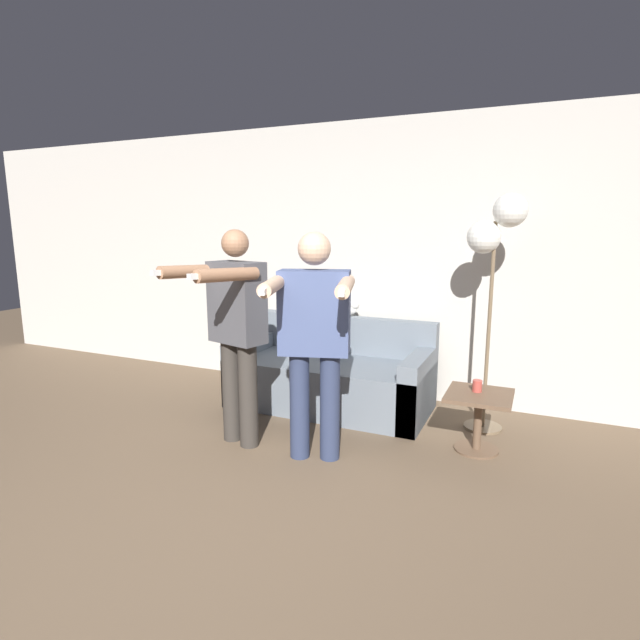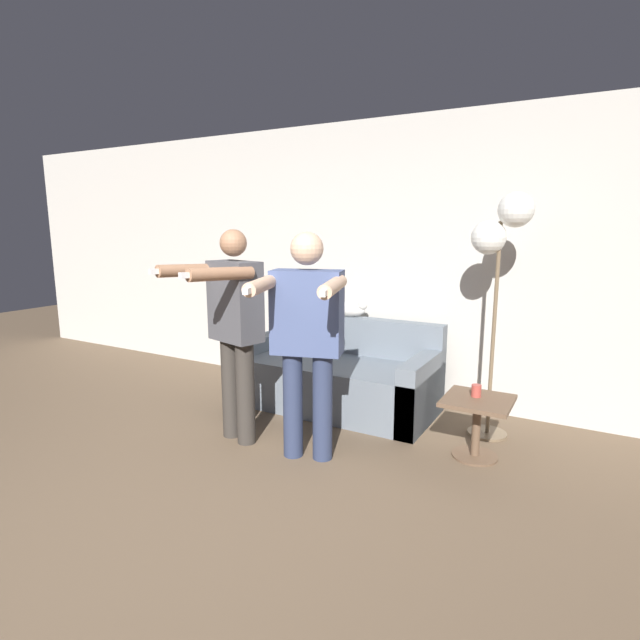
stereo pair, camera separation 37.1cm
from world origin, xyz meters
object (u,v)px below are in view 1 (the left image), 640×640
at_px(couch, 331,377).
at_px(floor_lamp, 496,239).
at_px(person_right, 314,331).
at_px(side_table, 478,409).
at_px(cat, 341,308).
at_px(person_left, 235,324).
at_px(cup, 477,386).

height_order(couch, floor_lamp, floor_lamp).
bearing_deg(person_right, side_table, 13.40).
distance_m(cat, floor_lamp, 1.57).
xyz_separation_m(person_left, cat, (0.29, 1.35, -0.07)).
distance_m(couch, cup, 1.40).
bearing_deg(floor_lamp, side_table, -90.79).
bearing_deg(person_right, person_left, 163.36).
xyz_separation_m(couch, person_right, (0.31, -1.03, 0.66)).
bearing_deg(couch, cat, 96.53).
xyz_separation_m(floor_lamp, side_table, (-0.01, -0.45, -1.22)).
distance_m(person_right, cup, 1.29).
xyz_separation_m(cat, floor_lamp, (1.39, -0.29, 0.67)).
bearing_deg(floor_lamp, couch, -179.15).
distance_m(couch, person_right, 1.26).
bearing_deg(couch, person_left, -107.54).
xyz_separation_m(couch, cat, (-0.04, 0.31, 0.59)).
relative_size(couch, cup, 20.55).
bearing_deg(side_table, person_right, -149.79).
height_order(cat, floor_lamp, floor_lamp).
xyz_separation_m(floor_lamp, cup, (-0.03, -0.41, -1.05)).
relative_size(person_right, cup, 18.35).
bearing_deg(side_table, person_left, -160.05).
relative_size(side_table, cup, 5.28).
height_order(person_left, cat, person_left).
height_order(floor_lamp, side_table, floor_lamp).
height_order(couch, cat, cat).
xyz_separation_m(side_table, cup, (-0.02, 0.04, 0.17)).
relative_size(couch, person_right, 1.12).
relative_size(person_right, floor_lamp, 0.85).
bearing_deg(cup, floor_lamp, 86.00).
relative_size(person_right, cat, 3.37).
height_order(person_right, cat, person_right).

